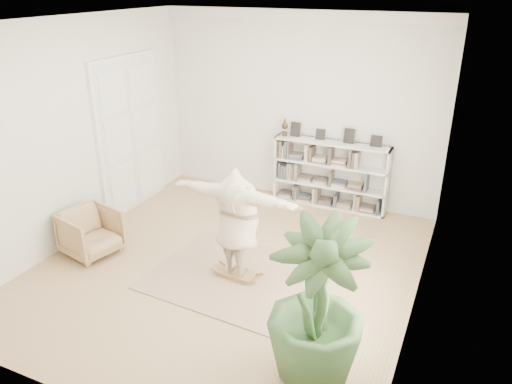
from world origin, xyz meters
TOP-DOWN VIEW (x-y plane):
  - floor at (0.00, 0.00)m, footprint 6.00×6.00m
  - room_shell at (0.00, 2.94)m, footprint 6.00×6.00m
  - doors at (-2.70, 1.30)m, footprint 0.09×1.78m
  - bookshelf at (0.74, 2.82)m, footprint 2.20×0.35m
  - armchair at (-2.18, -0.54)m, footprint 0.97×0.96m
  - rug at (0.27, -0.22)m, footprint 2.62×2.15m
  - rocker_board at (0.27, -0.22)m, footprint 0.54×0.34m
  - person at (0.27, -0.22)m, footprint 2.06×0.68m
  - houseplant at (1.92, -1.64)m, footprint 1.18×1.18m

SIDE VIEW (x-z plane):
  - floor at x=0.00m, z-range 0.00..0.00m
  - rug at x=0.27m, z-range 0.00..0.02m
  - rocker_board at x=0.27m, z-range 0.01..0.12m
  - armchair at x=-2.18m, z-range 0.00..0.74m
  - bookshelf at x=0.74m, z-range -0.18..1.46m
  - houseplant at x=1.92m, z-range 0.00..1.90m
  - person at x=0.27m, z-range 0.13..1.78m
  - doors at x=-2.70m, z-range -0.06..2.86m
  - room_shell at x=0.00m, z-range 0.51..6.51m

